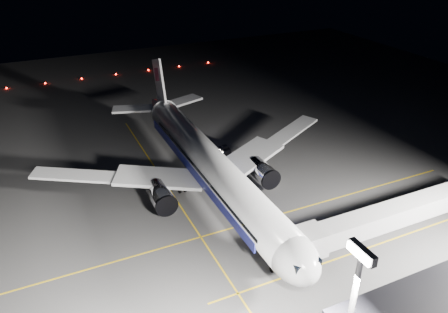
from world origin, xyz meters
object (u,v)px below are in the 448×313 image
jet_bridge (395,214)px  safety_cone_a (267,182)px  baggage_tug (225,150)px  safety_cone_c (229,178)px  airliner (208,163)px  safety_cone_b (222,174)px

jet_bridge → safety_cone_a: bearing=-158.9°
baggage_tug → safety_cone_c: 9.74m
airliner → baggage_tug: size_ratio=23.63×
airliner → baggage_tug: (-10.82, 7.99, -4.33)m
jet_bridge → safety_cone_c: bearing=-151.5°
baggage_tug → safety_cone_b: bearing=-31.9°
safety_cone_c → safety_cone_a: bearing=53.8°
jet_bridge → baggage_tug: 35.55m
safety_cone_b → safety_cone_c: 1.75m
airliner → safety_cone_b: 7.14m
airliner → jet_bridge: size_ratio=1.79×
baggage_tug → safety_cone_b: size_ratio=4.28×
airliner → baggage_tug: airliner is taller
jet_bridge → safety_cone_b: (-26.45, -14.06, -4.28)m
baggage_tug → safety_cone_b: 8.47m
jet_bridge → safety_cone_b: 30.25m
safety_cone_b → safety_cone_c: size_ratio=1.13×
baggage_tug → safety_cone_a: size_ratio=4.99×
airliner → safety_cone_c: bearing=110.6°
safety_cone_b → baggage_tug: bearing=151.8°
baggage_tug → safety_cone_a: baggage_tug is taller
baggage_tug → safety_cone_c: size_ratio=4.82×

